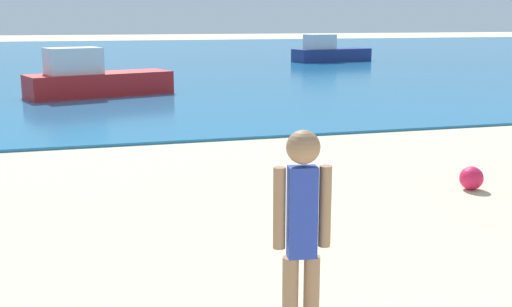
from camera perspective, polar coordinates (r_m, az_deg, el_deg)
The scene contains 5 objects.
water at distance 42.54m, azimuth -12.87°, elevation 8.57°, with size 160.00×60.00×0.06m, color #1E6B9E.
person_standing at distance 4.37m, azimuth 4.17°, elevation -7.65°, with size 0.40×0.23×1.75m.
boat_near at distance 20.67m, azimuth -14.47°, elevation 6.55°, with size 4.73×2.75×1.53m.
boat_far at distance 36.41m, azimuth 6.64°, elevation 9.12°, with size 4.69×2.21×1.53m.
beach_ball at distance 9.77m, azimuth 18.96°, elevation -2.13°, with size 0.35×0.35×0.35m, color #E51E4C.
Camera 1 is at (-2.37, -0.77, 2.47)m, focal length 44.08 mm.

